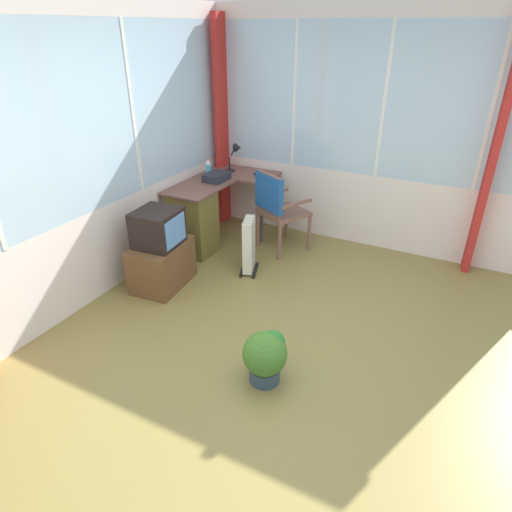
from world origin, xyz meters
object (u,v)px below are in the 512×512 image
tv_remote (260,174)px  spray_bottle (208,168)px  desk_lamp (236,153)px  space_heater (249,245)px  tv_on_stand (161,253)px  potted_plant (266,355)px  paper_tray (217,177)px  wooden_armchair (275,203)px  desk (197,217)px

tv_remote → spray_bottle: (-0.34, 0.53, 0.09)m
desk_lamp → space_heater: desk_lamp is taller
desk_lamp → spray_bottle: size_ratio=1.61×
tv_on_stand → potted_plant: size_ratio=1.95×
paper_tray → potted_plant: paper_tray is taller
tv_remote → tv_on_stand: (-1.63, 0.30, -0.41)m
paper_tray → potted_plant: (-1.96, -1.63, -0.58)m
wooden_armchair → tv_on_stand: size_ratio=1.17×
paper_tray → tv_on_stand: bearing=-176.9°
desk → tv_remote: 0.97m
desk_lamp → wooden_armchair: desk_lamp is taller
desk → desk_lamp: desk_lamp is taller
spray_bottle → desk_lamp: bearing=-22.9°
tv_on_stand → potted_plant: bearing=-115.9°
wooden_armchair → potted_plant: wooden_armchair is taller
tv_on_stand → paper_tray: bearing=3.1°
spray_bottle → paper_tray: bearing=-116.1°
space_heater → potted_plant: size_ratio=1.46×
desk → potted_plant: bearing=-133.4°
potted_plant → wooden_armchair: bearing=23.5°
desk_lamp → paper_tray: size_ratio=1.16×
spray_bottle → space_heater: (-0.61, -0.88, -0.56)m
desk_lamp → spray_bottle: desk_lamp is taller
spray_bottle → wooden_armchair: spray_bottle is taller
tv_remote → paper_tray: 0.56m
spray_bottle → potted_plant: 2.79m
paper_tray → potted_plant: size_ratio=0.71×
spray_bottle → tv_on_stand: 1.40m
wooden_armchair → spray_bottle: bearing=86.6°
wooden_armchair → space_heater: size_ratio=1.56×
desk → tv_on_stand: 0.85m
wooden_armchair → space_heater: bearing=175.7°
paper_tray → space_heater: 1.02m
space_heater → wooden_armchair: bearing=-4.3°
space_heater → paper_tray: bearing=53.6°
desk → tv_on_stand: size_ratio=1.64×
desk → paper_tray: paper_tray is taller
tv_remote → desk_lamp: bearing=73.9°
desk_lamp → space_heater: size_ratio=0.56×
spray_bottle → paper_tray: spray_bottle is taller
tv_remote → tv_on_stand: 1.71m
desk → potted_plant: size_ratio=3.21×
space_heater → desk_lamp: bearing=35.6°
desk → paper_tray: 0.54m
desk → space_heater: (-0.16, -0.78, -0.11)m
spray_bottle → paper_tray: size_ratio=0.72×
wooden_armchair → potted_plant: (-1.99, -0.86, -0.37)m
spray_bottle → space_heater: size_ratio=0.35×
wooden_armchair → tv_on_stand: wooden_armchair is taller
tv_remote → wooden_armchair: 0.59m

